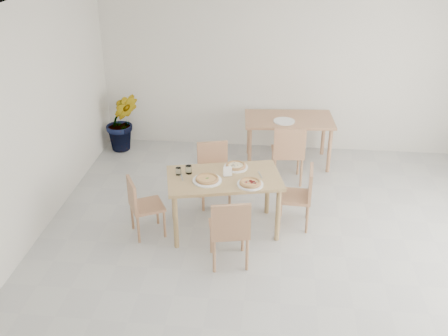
# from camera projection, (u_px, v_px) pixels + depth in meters

# --- Properties ---
(main_table) EXTENTS (1.51, 1.07, 0.75)m
(main_table) POSITION_uv_depth(u_px,v_px,m) (224.00, 184.00, 6.37)
(main_table) COLOR tan
(main_table) RESTS_ON ground
(chair_south) EXTENTS (0.51, 0.51, 0.87)m
(chair_south) POSITION_uv_depth(u_px,v_px,m) (230.00, 228.00, 5.78)
(chair_south) COLOR tan
(chair_south) RESTS_ON ground
(chair_north) EXTENTS (0.51, 0.51, 0.84)m
(chair_north) POSITION_uv_depth(u_px,v_px,m) (214.00, 169.00, 7.10)
(chair_north) COLOR tan
(chair_north) RESTS_ON ground
(chair_west) EXTENTS (0.52, 0.52, 0.77)m
(chair_west) POSITION_uv_depth(u_px,v_px,m) (141.00, 203.00, 6.37)
(chair_west) COLOR tan
(chair_west) RESTS_ON ground
(chair_east) EXTENTS (0.42, 0.42, 0.81)m
(chair_east) POSITION_uv_depth(u_px,v_px,m) (301.00, 193.00, 6.54)
(chair_east) COLOR tan
(chair_east) RESTS_ON ground
(plate_margherita) EXTENTS (0.35, 0.35, 0.02)m
(plate_margherita) POSITION_uv_depth(u_px,v_px,m) (207.00, 180.00, 6.23)
(plate_margherita) COLOR white
(plate_margherita) RESTS_ON main_table
(plate_mushroom) EXTENTS (0.30, 0.30, 0.02)m
(plate_mushroom) POSITION_uv_depth(u_px,v_px,m) (236.00, 167.00, 6.54)
(plate_mushroom) COLOR white
(plate_mushroom) RESTS_ON main_table
(plate_pepperoni) EXTENTS (0.31, 0.31, 0.02)m
(plate_pepperoni) POSITION_uv_depth(u_px,v_px,m) (250.00, 184.00, 6.14)
(plate_pepperoni) COLOR white
(plate_pepperoni) RESTS_ON main_table
(pizza_margherita) EXTENTS (0.32, 0.32, 0.03)m
(pizza_margherita) POSITION_uv_depth(u_px,v_px,m) (207.00, 179.00, 6.22)
(pizza_margherita) COLOR tan
(pizza_margherita) RESTS_ON plate_margherita
(pizza_mushroom) EXTENTS (0.30, 0.30, 0.03)m
(pizza_mushroom) POSITION_uv_depth(u_px,v_px,m) (236.00, 166.00, 6.53)
(pizza_mushroom) COLOR tan
(pizza_mushroom) RESTS_ON plate_mushroom
(pizza_pepperoni) EXTENTS (0.28, 0.28, 0.03)m
(pizza_pepperoni) POSITION_uv_depth(u_px,v_px,m) (250.00, 183.00, 6.13)
(pizza_pepperoni) COLOR tan
(pizza_pepperoni) RESTS_ON plate_pepperoni
(tumbler_a) EXTENTS (0.08, 0.08, 0.10)m
(tumbler_a) POSITION_uv_depth(u_px,v_px,m) (189.00, 170.00, 6.39)
(tumbler_a) COLOR white
(tumbler_a) RESTS_ON main_table
(tumbler_b) EXTENTS (0.07, 0.07, 0.09)m
(tumbler_b) POSITION_uv_depth(u_px,v_px,m) (178.00, 171.00, 6.36)
(tumbler_b) COLOR white
(tumbler_b) RESTS_ON main_table
(napkin_holder) EXTENTS (0.12, 0.09, 0.12)m
(napkin_holder) POSITION_uv_depth(u_px,v_px,m) (228.00, 172.00, 6.31)
(napkin_holder) COLOR silver
(napkin_holder) RESTS_ON main_table
(fork_a) EXTENTS (0.07, 0.18, 0.01)m
(fork_a) POSITION_uv_depth(u_px,v_px,m) (260.00, 175.00, 6.37)
(fork_a) COLOR silver
(fork_a) RESTS_ON main_table
(fork_b) EXTENTS (0.07, 0.18, 0.01)m
(fork_b) POSITION_uv_depth(u_px,v_px,m) (182.00, 177.00, 6.31)
(fork_b) COLOR silver
(fork_b) RESTS_ON main_table
(second_table) EXTENTS (1.41, 0.88, 0.75)m
(second_table) POSITION_uv_depth(u_px,v_px,m) (289.00, 124.00, 8.08)
(second_table) COLOR tan
(second_table) RESTS_ON ground
(chair_back_s) EXTENTS (0.49, 0.49, 0.91)m
(chair_back_s) POSITION_uv_depth(u_px,v_px,m) (288.00, 151.00, 7.53)
(chair_back_s) COLOR tan
(chair_back_s) RESTS_ON ground
(chair_back_n) EXTENTS (0.53, 0.53, 0.83)m
(chair_back_n) POSITION_uv_depth(u_px,v_px,m) (284.00, 117.00, 8.80)
(chair_back_n) COLOR tan
(chair_back_n) RESTS_ON ground
(plate_empty) EXTENTS (0.32, 0.32, 0.02)m
(plate_empty) POSITION_uv_depth(u_px,v_px,m) (284.00, 121.00, 7.91)
(plate_empty) COLOR white
(plate_empty) RESTS_ON second_table
(potted_plant) EXTENTS (0.65, 0.59, 0.99)m
(potted_plant) POSITION_uv_depth(u_px,v_px,m) (122.00, 122.00, 8.59)
(potted_plant) COLOR #206C29
(potted_plant) RESTS_ON ground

